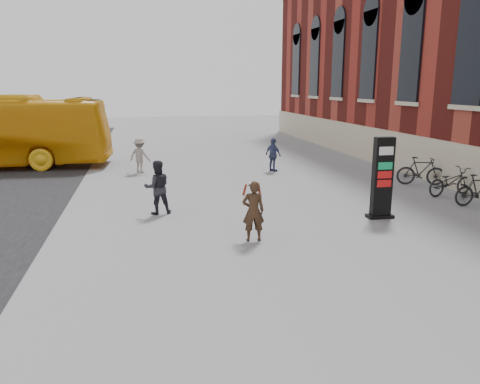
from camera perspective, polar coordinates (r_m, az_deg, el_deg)
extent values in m
plane|color=#9E9EA3|center=(12.51, -0.14, -5.62)|extent=(100.00, 100.00, 0.00)
cube|color=beige|center=(21.44, 21.93, 3.73)|extent=(0.18, 44.00, 1.80)
cube|color=black|center=(14.72, 16.95, 1.64)|extent=(0.60, 0.27, 2.48)
cube|color=black|center=(14.99, 16.66, -2.83)|extent=(0.80, 0.42, 0.10)
cube|color=white|center=(14.59, 17.17, 4.88)|extent=(0.45, 0.29, 0.25)
cube|color=#0D7644|center=(14.66, 17.05, 3.16)|extent=(0.45, 0.29, 0.22)
cube|color=maroon|center=(14.70, 16.99, 2.13)|extent=(0.45, 0.29, 0.22)
cube|color=maroon|center=(14.75, 16.92, 1.11)|extent=(0.45, 0.29, 0.22)
imported|color=black|center=(12.07, 1.64, -2.34)|extent=(0.61, 0.42, 1.60)
cylinder|color=white|center=(11.90, 1.66, 1.03)|extent=(0.22, 0.22, 0.05)
cone|color=white|center=(12.26, 2.35, -0.73)|extent=(0.22, 0.22, 0.39)
cylinder|color=maroon|center=(12.20, 2.36, 0.34)|extent=(0.13, 0.12, 0.33)
cone|color=white|center=(12.20, 0.58, -0.79)|extent=(0.23, 0.23, 0.39)
cylinder|color=maroon|center=(12.14, 0.58, 0.29)|extent=(0.13, 0.13, 0.33)
imported|color=#222228|center=(14.86, -10.05, 0.56)|extent=(0.90, 0.75, 1.70)
imported|color=gray|center=(22.08, -12.11, 4.37)|extent=(1.20, 1.04, 1.61)
imported|color=#3B426A|center=(21.97, 4.08, 4.53)|extent=(0.80, 0.99, 1.57)
imported|color=black|center=(17.61, 27.16, 0.23)|extent=(1.81, 0.55, 1.08)
imported|color=black|center=(18.80, 24.29, 1.16)|extent=(2.07, 1.02, 1.04)
imported|color=black|center=(20.32, 21.20, 2.39)|extent=(1.98, 1.16, 1.15)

